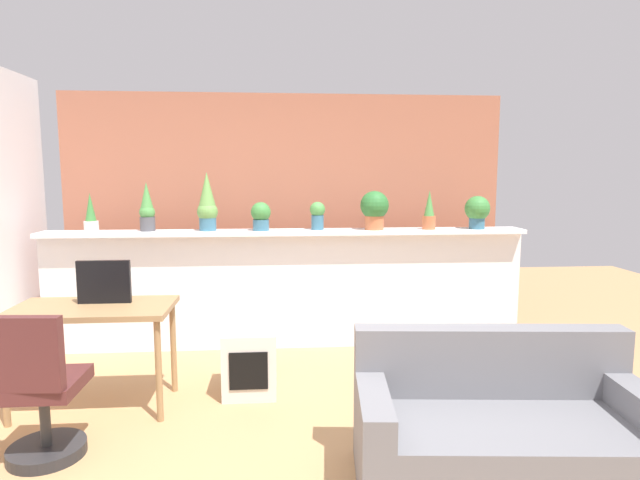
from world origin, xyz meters
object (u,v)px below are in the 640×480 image
Objects in this scene: potted_plant_0 at (91,215)px; potted_plant_4 at (317,214)px; potted_plant_2 at (207,204)px; couch at (502,434)px; potted_plant_6 at (429,212)px; potted_plant_3 at (261,216)px; desk at (93,318)px; potted_plant_7 at (477,211)px; side_cube_shelf at (250,361)px; tv_monitor at (104,282)px; potted_plant_1 at (147,209)px; potted_plant_5 at (374,208)px; office_chair at (38,398)px.

potted_plant_4 is (2.09, 0.01, -0.01)m from potted_plant_0.
potted_plant_2 reaches higher than couch.
potted_plant_6 reaches higher than potted_plant_0.
potted_plant_3 is (1.56, -0.03, -0.01)m from potted_plant_0.
potted_plant_3 is at bearing 46.00° from desk.
potted_plant_7 is (1.54, -0.05, 0.03)m from potted_plant_4.
couch is at bearing -24.41° from desk.
potted_plant_3 is 0.72× the size of potted_plant_6.
potted_plant_4 is 0.53× the size of side_cube_shelf.
potted_plant_4 is (1.03, 0.01, -0.11)m from potted_plant_2.
tv_monitor is at bearing -144.51° from potted_plant_4.
potted_plant_6 is 0.48m from potted_plant_7.
potted_plant_7 is (2.58, -0.04, -0.08)m from potted_plant_2.
potted_plant_2 is at bearing 112.18° from side_cube_shelf.
potted_plant_2 is at bearing 128.01° from couch.
potted_plant_4 is 1.61m from side_cube_shelf.
couch is at bearing -42.65° from side_cube_shelf.
potted_plant_1 reaches higher than side_cube_shelf.
potted_plant_5 is 0.74× the size of side_cube_shelf.
office_chair is at bearing -122.88° from potted_plant_3.
potted_plant_4 is 0.84× the size of potted_plant_7.
tv_monitor is 0.41× the size of office_chair.
potted_plant_0 is 3.88m from couch.
potted_plant_1 is 1.42m from desk.
office_chair is at bearing -80.49° from potted_plant_0.
side_cube_shelf is (-0.60, -1.07, -1.04)m from potted_plant_4.
couch reaches higher than side_cube_shelf.
potted_plant_0 reaches higher than tv_monitor.
side_cube_shelf is at bearing -148.71° from potted_plant_6.
potted_plant_6 is 0.23× the size of couch.
potted_plant_5 is at bearing 178.81° from potted_plant_6.
potted_plant_4 is (1.59, -0.00, -0.06)m from potted_plant_1.
potted_plant_5 reaches higher than office_chair.
potted_plant_3 is 0.29× the size of office_chair.
tv_monitor is (-2.16, -1.11, -0.44)m from potted_plant_5.
potted_plant_7 reaches higher than desk.
potted_plant_0 is 3.16m from potted_plant_6.
potted_plant_6 is at bearing 22.25° from tv_monitor.
potted_plant_0 is 0.65× the size of potted_plant_2.
potted_plant_0 is at bearing 108.20° from desk.
potted_plant_3 is at bearing -2.65° from potted_plant_1.
potted_plant_7 reaches higher than potted_plant_4.
potted_plant_4 is at bearing 108.98° from couch.
potted_plant_4 is 1.55m from potted_plant_7.
desk is (-2.23, -1.19, -0.69)m from potted_plant_5.
potted_plant_2 is at bearing 178.67° from potted_plant_5.
office_chair is (-1.77, -1.95, -0.90)m from potted_plant_4.
potted_plant_4 reaches higher than office_chair.
potted_plant_5 is at bearing -0.69° from potted_plant_0.
potted_plant_6 reaches higher than desk.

